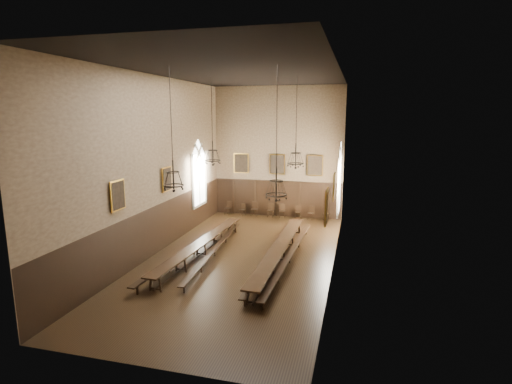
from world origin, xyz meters
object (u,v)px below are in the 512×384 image
at_px(chandelier_front_right, 276,187).
at_px(table_left, 201,249).
at_px(bench_left_outer, 194,249).
at_px(chair_7, 326,217).
at_px(bench_right_inner, 270,257).
at_px(chair_1, 242,212).
at_px(chair_0, 228,211).
at_px(chair_6, 311,216).
at_px(chair_3, 271,213).
at_px(chair_4, 282,213).
at_px(chandelier_back_left, 213,155).
at_px(chandelier_back_right, 296,158).
at_px(bench_left_inner, 215,251).
at_px(chair_5, 298,215).
at_px(chandelier_front_left, 173,178).
at_px(table_right, 279,254).
at_px(bench_right_outer, 290,257).
at_px(chair_2, 254,212).

bearing_deg(chandelier_front_right, table_left, 155.06).
distance_m(bench_left_outer, chair_7, 10.40).
distance_m(bench_right_inner, chair_1, 9.47).
bearing_deg(chair_0, chair_6, 15.31).
distance_m(chair_3, chair_4, 0.83).
bearing_deg(chair_7, bench_left_outer, -138.52).
height_order(chandelier_back_left, chandelier_back_right, same).
distance_m(bench_left_inner, chair_5, 8.99).
xyz_separation_m(chandelier_front_left, chandelier_front_right, (4.26, 0.82, -0.34)).
bearing_deg(bench_right_inner, chandelier_front_left, -142.66).
height_order(bench_left_outer, bench_right_inner, bench_left_outer).
bearing_deg(bench_left_outer, chandelier_front_left, -81.44).
distance_m(chair_7, chandelier_front_right, 11.31).
bearing_deg(chair_3, chair_1, 179.48).
bearing_deg(table_right, bench_right_outer, -5.77).
height_order(bench_left_outer, chair_0, chair_0).
bearing_deg(chandelier_back_left, table_left, -85.38).
height_order(chair_4, chair_6, chair_4).
relative_size(bench_right_outer, chair_7, 11.92).
height_order(chair_5, chandelier_back_left, chandelier_back_left).
height_order(chair_3, chair_4, chair_4).
relative_size(chair_6, chandelier_front_left, 0.18).
distance_m(chair_3, chandelier_front_left, 12.30).
relative_size(chair_3, chair_4, 0.97).
bearing_deg(chandelier_back_left, chandelier_front_right, -44.62).
bearing_deg(table_left, chair_2, 86.65).
relative_size(chandelier_back_right, chandelier_front_right, 0.84).
xyz_separation_m(chair_0, chair_5, (5.04, 0.07, -0.01)).
height_order(bench_left_outer, chair_6, chair_6).
distance_m(chair_5, chandelier_front_left, 12.70).
relative_size(chair_0, chandelier_front_left, 0.19).
relative_size(chair_6, chair_7, 1.04).
bearing_deg(bench_left_inner, table_right, 0.40).
xyz_separation_m(chair_2, chandelier_back_left, (-0.70, -6.25, 4.60)).
height_order(table_left, chair_3, chair_3).
xyz_separation_m(chair_6, chair_7, (1.07, -0.01, -0.01)).
relative_size(bench_right_outer, chair_3, 11.12).
height_order(chair_7, chandelier_front_right, chandelier_front_right).
height_order(chair_1, chair_3, chair_3).
distance_m(bench_left_outer, bench_right_outer, 4.98).
xyz_separation_m(chair_4, chandelier_back_right, (1.88, -6.45, 4.61)).
xyz_separation_m(bench_left_inner, chair_0, (-2.08, 8.42, 0.02)).
bearing_deg(chandelier_back_right, chair_2, 120.98).
relative_size(bench_left_inner, chair_4, 9.63).
bearing_deg(bench_left_inner, bench_right_inner, -4.00).
height_order(bench_left_inner, chandelier_back_right, chandelier_back_right).
height_order(chair_0, chair_7, chair_0).
xyz_separation_m(chair_0, chair_2, (1.92, 0.09, 0.01)).
relative_size(bench_right_inner, chandelier_back_left, 2.22).
distance_m(bench_left_outer, chandelier_back_left, 5.14).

